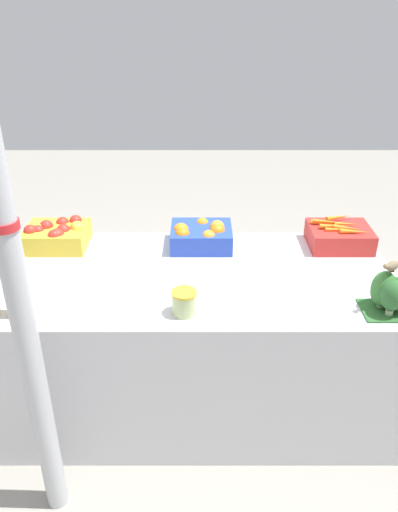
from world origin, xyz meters
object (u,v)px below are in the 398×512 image
object	(u,v)px
apple_crate	(57,234)
carrot_crate	(339,236)
juice_bottle_golden	(13,292)
pickle_jar	(184,302)
support_pole	(9,251)
sparrow_bird	(392,266)
broccoli_pile	(393,292)
orange_crate	(202,235)

from	to	relation	value
apple_crate	carrot_crate	xyz separation A→B (m)	(1.52, 0.00, -0.01)
juice_bottle_golden	pickle_jar	xyz separation A→B (m)	(0.72, 0.01, -0.06)
support_pole	apple_crate	size ratio (longest dim) A/B	7.68
carrot_crate	pickle_jar	world-z (taller)	carrot_crate
sparrow_bird	pickle_jar	bearing A→B (deg)	-32.01
support_pole	pickle_jar	xyz separation A→B (m)	(0.57, 0.32, -0.41)
support_pole	pickle_jar	bearing A→B (deg)	29.42
broccoli_pile	sparrow_bird	xyz separation A→B (m)	(-0.02, 0.01, 0.12)
broccoli_pile	orange_crate	bearing A→B (deg)	142.65
apple_crate	carrot_crate	distance (m)	1.52
apple_crate	broccoli_pile	bearing A→B (deg)	-21.36
apple_crate	sparrow_bird	world-z (taller)	sparrow_bird
orange_crate	carrot_crate	xyz separation A→B (m)	(0.74, 0.01, -0.01)
sparrow_bird	apple_crate	bearing A→B (deg)	-55.42
pickle_jar	juice_bottle_golden	bearing A→B (deg)	-179.03
support_pole	orange_crate	world-z (taller)	support_pole
orange_crate	pickle_jar	size ratio (longest dim) A/B	2.96
carrot_crate	broccoli_pile	size ratio (longest dim) A/B	1.48
pickle_jar	orange_crate	bearing A→B (deg)	83.23
support_pole	broccoli_pile	size ratio (longest dim) A/B	11.39
pickle_jar	sparrow_bird	distance (m)	0.88
carrot_crate	broccoli_pile	distance (m)	0.63
broccoli_pile	juice_bottle_golden	xyz separation A→B (m)	(-1.60, -0.04, 0.02)
sparrow_bird	orange_crate	bearing A→B (deg)	-71.88
apple_crate	juice_bottle_golden	size ratio (longest dim) A/B	1.22
apple_crate	pickle_jar	bearing A→B (deg)	-42.61
apple_crate	sparrow_bird	size ratio (longest dim) A/B	2.74
orange_crate	broccoli_pile	world-z (taller)	broccoli_pile
apple_crate	pickle_jar	xyz separation A→B (m)	(0.70, -0.65, -0.01)
carrot_crate	orange_crate	bearing A→B (deg)	-179.61
carrot_crate	sparrow_bird	distance (m)	0.64
carrot_crate	juice_bottle_golden	world-z (taller)	juice_bottle_golden
apple_crate	juice_bottle_golden	distance (m)	0.66
pickle_jar	support_pole	bearing A→B (deg)	-150.58
carrot_crate	sparrow_bird	size ratio (longest dim) A/B	2.74
juice_bottle_golden	sparrow_bird	bearing A→B (deg)	1.50
support_pole	juice_bottle_golden	distance (m)	0.49
support_pole	juice_bottle_golden	world-z (taller)	support_pole
apple_crate	broccoli_pile	distance (m)	1.71
juice_bottle_golden	pickle_jar	size ratio (longest dim) A/B	2.44
support_pole	carrot_crate	bearing A→B (deg)	34.90
broccoli_pile	juice_bottle_golden	size ratio (longest dim) A/B	0.82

